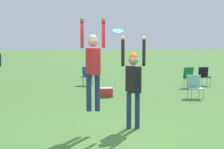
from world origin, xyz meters
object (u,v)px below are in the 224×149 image
(person_defending, at_px, (133,79))
(camping_chair_0, at_px, (194,85))
(camping_chair_1, at_px, (87,75))
(person_jumping, at_px, (93,62))
(cooler_box, at_px, (106,92))
(camping_chair_3, at_px, (204,75))
(frisbee, at_px, (118,31))
(camping_chair_2, at_px, (189,76))

(person_defending, height_order, camping_chair_0, person_defending)
(camping_chair_0, relative_size, camping_chair_1, 0.99)
(person_defending, bearing_deg, camping_chair_1, 167.84)
(person_jumping, relative_size, cooler_box, 4.42)
(camping_chair_3, height_order, cooler_box, camping_chair_3)
(camping_chair_1, xyz_separation_m, cooler_box, (0.47, -3.50, -0.33))
(cooler_box, bearing_deg, person_jumping, -99.50)
(person_defending, xyz_separation_m, camping_chair_0, (3.05, 4.23, -0.72))
(frisbee, relative_size, camping_chair_2, 0.28)
(frisbee, xyz_separation_m, camping_chair_3, (5.18, 8.05, -1.84))
(camping_chair_0, bearing_deg, camping_chair_2, -93.00)
(cooler_box, bearing_deg, camping_chair_1, 97.73)
(person_jumping, bearing_deg, cooler_box, -25.57)
(frisbee, height_order, camping_chair_1, frisbee)
(person_jumping, height_order, camping_chair_1, person_jumping)
(person_defending, bearing_deg, frisbee, -71.07)
(camping_chair_0, distance_m, camping_chair_1, 5.58)
(frisbee, height_order, camping_chair_2, frisbee)
(person_jumping, xyz_separation_m, cooler_box, (0.88, 5.26, -1.47))
(person_jumping, relative_size, camping_chair_1, 2.50)
(person_jumping, bearing_deg, camping_chair_1, -18.73)
(cooler_box, bearing_deg, person_defending, -88.78)
(camping_chair_2, bearing_deg, person_jumping, 46.20)
(frisbee, xyz_separation_m, camping_chair_2, (4.23, 7.34, -1.81))
(camping_chair_0, relative_size, cooler_box, 1.75)
(camping_chair_1, height_order, camping_chair_2, camping_chair_2)
(frisbee, relative_size, camping_chair_3, 0.29)
(camping_chair_0, distance_m, camping_chair_2, 2.92)
(person_defending, distance_m, camping_chair_2, 8.04)
(camping_chair_0, distance_m, camping_chair_3, 3.92)
(frisbee, xyz_separation_m, cooler_box, (0.31, 5.27, -2.16))
(person_jumping, bearing_deg, frisbee, -106.70)
(camping_chair_2, bearing_deg, person_defending, 50.98)
(person_defending, distance_m, camping_chair_1, 8.52)
(person_jumping, relative_size, frisbee, 8.56)
(camping_chair_3, bearing_deg, person_defending, 61.24)
(person_defending, height_order, cooler_box, person_defending)
(camping_chair_2, distance_m, camping_chair_3, 1.18)
(camping_chair_0, bearing_deg, camping_chair_3, -103.77)
(frisbee, relative_size, camping_chair_0, 0.29)
(camping_chair_2, height_order, camping_chair_3, camping_chair_2)
(frisbee, xyz_separation_m, camping_chair_1, (-0.17, 8.76, -1.83))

